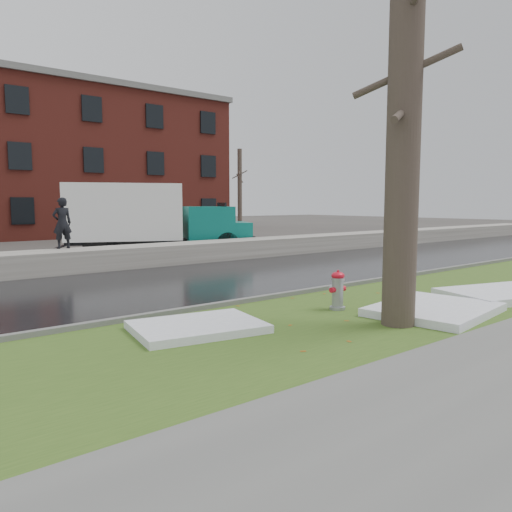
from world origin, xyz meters
TOP-DOWN VIEW (x-y plane):
  - ground at (0.00, 0.00)m, footprint 120.00×120.00m
  - verge at (0.00, -1.25)m, footprint 60.00×4.50m
  - road at (0.00, 4.50)m, footprint 60.00×7.00m
  - parking_lot at (0.00, 13.00)m, footprint 60.00×9.00m
  - curb at (0.00, 1.00)m, footprint 60.00×0.15m
  - snowbank at (0.00, 8.70)m, footprint 60.00×1.60m
  - brick_building at (2.00, 30.00)m, footprint 26.00×12.00m
  - bg_tree_right at (16.00, 24.00)m, footprint 1.40×1.62m
  - fire_hydrant at (-0.26, -0.79)m, footprint 0.41×0.35m
  - tree at (-0.38, -2.39)m, footprint 1.49×1.71m
  - box_truck at (1.99, 12.34)m, footprint 9.13×5.16m
  - worker at (-2.65, 9.30)m, footprint 0.63×0.42m
  - snow_patch_near at (1.00, -2.30)m, footprint 2.85×2.34m
  - snow_patch_far at (-3.51, -0.43)m, footprint 2.46×1.98m
  - snow_patch_side at (3.84, -2.40)m, footprint 3.20×2.52m

SIDE VIEW (x-z plane):
  - ground at x=0.00m, z-range 0.00..0.00m
  - road at x=0.00m, z-range 0.00..0.03m
  - parking_lot at x=0.00m, z-range 0.00..0.03m
  - verge at x=0.00m, z-range 0.00..0.04m
  - curb at x=0.00m, z-range 0.00..0.14m
  - snow_patch_far at x=-3.51m, z-range 0.04..0.18m
  - snow_patch_near at x=1.00m, z-range 0.04..0.20m
  - snow_patch_side at x=3.84m, z-range 0.04..0.22m
  - snowbank at x=0.00m, z-range 0.00..0.75m
  - fire_hydrant at x=-0.26m, z-range 0.07..0.91m
  - worker at x=-2.65m, z-range 0.75..2.46m
  - box_truck at x=1.99m, z-range 0.09..3.20m
  - bg_tree_right at x=16.00m, z-range 0.08..6.58m
  - tree at x=-0.38m, z-range 0.07..7.62m
  - brick_building at x=2.00m, z-range 0.00..10.00m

